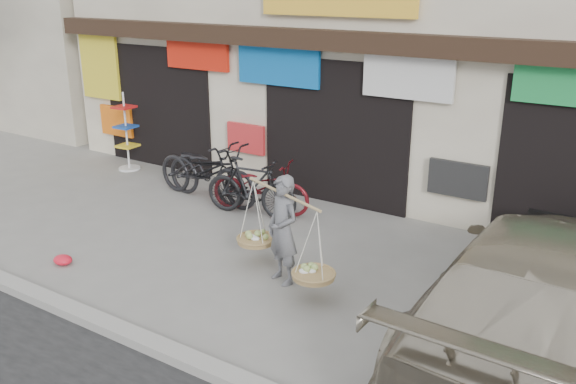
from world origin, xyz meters
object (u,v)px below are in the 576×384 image
Objects in this scene: bike_3 at (212,172)px; display_rack at (127,139)px; street_vendor at (283,234)px; bike_0 at (202,170)px; bike_1 at (251,187)px; suv at (548,292)px; bike_2 at (261,187)px.

display_rack is (-2.92, 0.60, 0.11)m from bike_3.
street_vendor is 0.83× the size of bike_0.
bike_1 is at bearing -96.83° from bike_3.
bike_0 is 1.25× the size of bike_1.
bike_3 is 0.40× the size of suv.
bike_2 is 0.33× the size of suv.
street_vendor reaches higher than bike_0.
bike_2 is at bearing -84.59° from bike_3.
display_rack is at bearing 68.24° from bike_2.
bike_0 is 0.23m from bike_3.
bike_2 is 5.64m from suv.
street_vendor reaches higher than bike_2.
bike_3 is 6.70m from suv.
bike_0 and bike_3 have the same top height.
display_rack reaches higher than suv.
bike_2 is (1.37, 0.01, -0.10)m from bike_0.
street_vendor is 0.83× the size of bike_3.
bike_1 is at bearing -16.27° from suv.
bike_2 is 1.07× the size of display_rack.
bike_0 is at bearing -14.66° from suv.
bike_0 is at bearing 94.68° from bike_3.
bike_3 is 1.29× the size of display_rack.
suv is 9.68m from display_rack.
suv is (3.44, 0.10, 0.08)m from street_vendor.
street_vendor is 6.46m from display_rack.
bike_1 is (-1.88, 1.81, -0.18)m from street_vendor.
bike_1 is 0.25m from bike_2.
street_vendor is at bearing -141.58° from bike_1.
street_vendor reaches higher than bike_3.
display_rack reaches higher than bike_0.
bike_0 is 1.37m from bike_2.
bike_1 reaches higher than bike_2.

